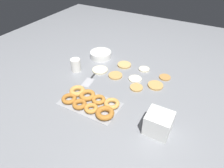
{
  "coord_description": "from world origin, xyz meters",
  "views": [
    {
      "loc": [
        0.47,
        -1.02,
        0.85
      ],
      "look_at": [
        -0.05,
        -0.08,
        0.04
      ],
      "focal_mm": 32.0,
      "sensor_mm": 36.0,
      "label": 1
    }
  ],
  "objects_px": {
    "pancake_0": "(135,79)",
    "pancake_7": "(165,77)",
    "pancake_3": "(100,70)",
    "container_stack": "(159,123)",
    "pancake_4": "(144,69)",
    "spatula": "(89,80)",
    "pancake_5": "(115,75)",
    "pancake_6": "(136,88)",
    "pancake_1": "(155,85)",
    "donut_tray": "(90,102)",
    "paper_cup": "(76,65)",
    "batter_bowl": "(101,55)",
    "pancake_2": "(124,65)"
  },
  "relations": [
    {
      "from": "pancake_0",
      "to": "pancake_7",
      "type": "height_order",
      "value": "same"
    },
    {
      "from": "pancake_3",
      "to": "container_stack",
      "type": "bearing_deg",
      "value": -31.59
    },
    {
      "from": "pancake_4",
      "to": "spatula",
      "type": "relative_size",
      "value": 0.34
    },
    {
      "from": "pancake_5",
      "to": "pancake_6",
      "type": "height_order",
      "value": "same"
    },
    {
      "from": "pancake_1",
      "to": "pancake_4",
      "type": "distance_m",
      "value": 0.21
    },
    {
      "from": "pancake_4",
      "to": "pancake_5",
      "type": "height_order",
      "value": "same"
    },
    {
      "from": "pancake_5",
      "to": "spatula",
      "type": "bearing_deg",
      "value": -134.59
    },
    {
      "from": "donut_tray",
      "to": "paper_cup",
      "type": "bearing_deg",
      "value": 139.06
    },
    {
      "from": "pancake_4",
      "to": "batter_bowl",
      "type": "xyz_separation_m",
      "value": [
        -0.4,
        0.01,
        0.02
      ]
    },
    {
      "from": "spatula",
      "to": "paper_cup",
      "type": "bearing_deg",
      "value": -119.08
    },
    {
      "from": "paper_cup",
      "to": "pancake_3",
      "type": "bearing_deg",
      "value": 27.86
    },
    {
      "from": "pancake_2",
      "to": "pancake_5",
      "type": "xyz_separation_m",
      "value": [
        0.01,
        -0.17,
        -0.0
      ]
    },
    {
      "from": "paper_cup",
      "to": "spatula",
      "type": "bearing_deg",
      "value": -20.98
    },
    {
      "from": "pancake_2",
      "to": "pancake_7",
      "type": "height_order",
      "value": "pancake_2"
    },
    {
      "from": "pancake_3",
      "to": "spatula",
      "type": "distance_m",
      "value": 0.15
    },
    {
      "from": "pancake_4",
      "to": "pancake_6",
      "type": "distance_m",
      "value": 0.25
    },
    {
      "from": "donut_tray",
      "to": "container_stack",
      "type": "bearing_deg",
      "value": -0.65
    },
    {
      "from": "pancake_3",
      "to": "paper_cup",
      "type": "height_order",
      "value": "paper_cup"
    },
    {
      "from": "pancake_3",
      "to": "pancake_7",
      "type": "bearing_deg",
      "value": 17.52
    },
    {
      "from": "batter_bowl",
      "to": "pancake_4",
      "type": "bearing_deg",
      "value": -1.13
    },
    {
      "from": "pancake_3",
      "to": "spatula",
      "type": "xyz_separation_m",
      "value": [
        0.0,
        -0.15,
        -0.0
      ]
    },
    {
      "from": "pancake_1",
      "to": "batter_bowl",
      "type": "distance_m",
      "value": 0.57
    },
    {
      "from": "pancake_6",
      "to": "paper_cup",
      "type": "bearing_deg",
      "value": -177.79
    },
    {
      "from": "pancake_3",
      "to": "pancake_4",
      "type": "xyz_separation_m",
      "value": [
        0.3,
        0.18,
        -0.0
      ]
    },
    {
      "from": "pancake_2",
      "to": "pancake_6",
      "type": "distance_m",
      "value": 0.3
    },
    {
      "from": "pancake_3",
      "to": "container_stack",
      "type": "height_order",
      "value": "container_stack"
    },
    {
      "from": "pancake_4",
      "to": "pancake_0",
      "type": "bearing_deg",
      "value": -93.78
    },
    {
      "from": "pancake_2",
      "to": "container_stack",
      "type": "height_order",
      "value": "container_stack"
    },
    {
      "from": "donut_tray",
      "to": "pancake_7",
      "type": "bearing_deg",
      "value": 56.87
    },
    {
      "from": "pancake_0",
      "to": "pancake_1",
      "type": "bearing_deg",
      "value": -1.51
    },
    {
      "from": "pancake_3",
      "to": "pancake_5",
      "type": "height_order",
      "value": "same"
    },
    {
      "from": "pancake_2",
      "to": "spatula",
      "type": "bearing_deg",
      "value": -113.36
    },
    {
      "from": "paper_cup",
      "to": "spatula",
      "type": "height_order",
      "value": "paper_cup"
    },
    {
      "from": "pancake_6",
      "to": "pancake_4",
      "type": "bearing_deg",
      "value": 98.91
    },
    {
      "from": "pancake_3",
      "to": "pancake_6",
      "type": "height_order",
      "value": "same"
    },
    {
      "from": "pancake_4",
      "to": "spatula",
      "type": "height_order",
      "value": "pancake_4"
    },
    {
      "from": "donut_tray",
      "to": "spatula",
      "type": "bearing_deg",
      "value": 125.16
    },
    {
      "from": "pancake_5",
      "to": "pancake_0",
      "type": "bearing_deg",
      "value": 11.68
    },
    {
      "from": "pancake_7",
      "to": "spatula",
      "type": "bearing_deg",
      "value": -147.68
    },
    {
      "from": "donut_tray",
      "to": "pancake_5",
      "type": "bearing_deg",
      "value": 90.67
    },
    {
      "from": "pancake_5",
      "to": "container_stack",
      "type": "bearing_deg",
      "value": -38.36
    },
    {
      "from": "pancake_1",
      "to": "pancake_6",
      "type": "relative_size",
      "value": 1.2
    },
    {
      "from": "pancake_1",
      "to": "donut_tray",
      "type": "xyz_separation_m",
      "value": [
        -0.3,
        -0.37,
        0.01
      ]
    },
    {
      "from": "donut_tray",
      "to": "spatula",
      "type": "distance_m",
      "value": 0.25
    },
    {
      "from": "pancake_5",
      "to": "batter_bowl",
      "type": "height_order",
      "value": "batter_bowl"
    },
    {
      "from": "pancake_2",
      "to": "container_stack",
      "type": "distance_m",
      "value": 0.69
    },
    {
      "from": "pancake_4",
      "to": "pancake_5",
      "type": "distance_m",
      "value": 0.24
    },
    {
      "from": "pancake_4",
      "to": "batter_bowl",
      "type": "relative_size",
      "value": 0.46
    },
    {
      "from": "batter_bowl",
      "to": "spatula",
      "type": "height_order",
      "value": "batter_bowl"
    },
    {
      "from": "pancake_5",
      "to": "donut_tray",
      "type": "relative_size",
      "value": 0.28
    }
  ]
}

